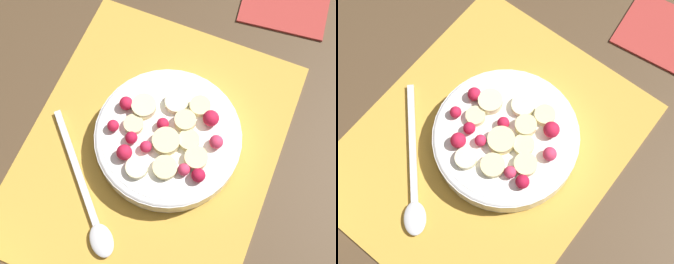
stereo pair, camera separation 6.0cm
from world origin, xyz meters
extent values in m
plane|color=#4C3823|center=(0.00, 0.00, 0.00)|extent=(3.00, 3.00, 0.00)
cube|color=gold|center=(0.00, 0.00, 0.00)|extent=(0.41, 0.33, 0.01)
cylinder|color=white|center=(0.02, -0.02, 0.02)|extent=(0.19, 0.19, 0.03)
torus|color=white|center=(0.02, -0.02, 0.03)|extent=(0.19, 0.19, 0.01)
cylinder|color=white|center=(0.02, -0.02, 0.04)|extent=(0.17, 0.17, 0.00)
cylinder|color=#F4EAB7|center=(0.06, -0.01, 0.04)|extent=(0.04, 0.04, 0.01)
cylinder|color=beige|center=(0.04, 0.02, 0.05)|extent=(0.05, 0.05, 0.01)
cylinder|color=beige|center=(0.00, -0.06, 0.04)|extent=(0.04, 0.04, 0.01)
cylinder|color=beige|center=(0.02, -0.05, 0.04)|extent=(0.03, 0.03, 0.01)
cylinder|color=beige|center=(0.04, -0.03, 0.05)|extent=(0.03, 0.03, 0.01)
cylinder|color=beige|center=(0.01, -0.02, 0.05)|extent=(0.05, 0.05, 0.01)
cylinder|color=beige|center=(0.01, 0.03, 0.04)|extent=(0.03, 0.03, 0.01)
cylinder|color=#F4EAB7|center=(-0.04, 0.00, 0.04)|extent=(0.04, 0.04, 0.01)
cylinder|color=beige|center=(0.07, -0.04, 0.04)|extent=(0.03, 0.03, 0.01)
cylinder|color=beige|center=(-0.03, -0.03, 0.04)|extent=(0.04, 0.04, 0.01)
sphere|color=#DB3356|center=(0.03, -0.08, 0.05)|extent=(0.02, 0.02, 0.02)
sphere|color=#DB3356|center=(-0.02, -0.06, 0.05)|extent=(0.02, 0.02, 0.02)
sphere|color=red|center=(0.03, -0.01, 0.05)|extent=(0.02, 0.02, 0.02)
sphere|color=#B21433|center=(-0.01, 0.02, 0.05)|extent=(0.02, 0.02, 0.02)
sphere|color=red|center=(0.00, 0.05, 0.05)|extent=(0.02, 0.02, 0.02)
sphere|color=red|center=(-0.03, 0.02, 0.05)|extent=(0.02, 0.02, 0.02)
sphere|color=#B21433|center=(-0.02, -0.07, 0.05)|extent=(0.02, 0.02, 0.02)
sphere|color=#D12347|center=(-0.01, 0.00, 0.05)|extent=(0.02, 0.02, 0.02)
sphere|color=red|center=(0.06, -0.06, 0.05)|extent=(0.02, 0.02, 0.02)
sphere|color=red|center=(0.03, 0.05, 0.05)|extent=(0.02, 0.02, 0.02)
cube|color=silver|center=(-0.06, 0.08, 0.01)|extent=(0.13, 0.13, 0.00)
ellipsoid|color=silver|center=(-0.13, 0.01, 0.01)|extent=(0.05, 0.05, 0.01)
cube|color=#A3332D|center=(0.30, -0.10, 0.00)|extent=(0.12, 0.14, 0.01)
camera|label=1|loc=(-0.18, -0.10, 0.60)|focal=50.00mm
camera|label=2|loc=(-0.15, -0.15, 0.60)|focal=50.00mm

